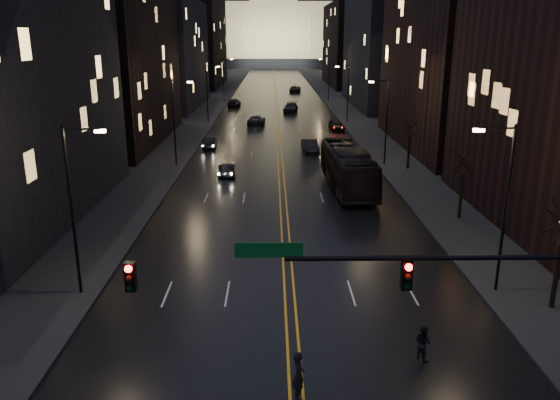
{
  "coord_description": "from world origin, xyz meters",
  "views": [
    {
      "loc": [
        -0.88,
        -16.3,
        13.05
      ],
      "look_at": [
        -0.46,
        13.14,
        4.25
      ],
      "focal_mm": 35.0,
      "sensor_mm": 36.0,
      "label": 1
    }
  ],
  "objects_px": {
    "oncoming_car_a": "(227,169)",
    "pedestrian_a": "(299,375)",
    "traffic_signal": "(478,288)",
    "oncoming_car_b": "(210,143)",
    "pedestrian_b": "(423,343)",
    "bus": "(348,168)",
    "receding_car_a": "(310,146)"
  },
  "relations": [
    {
      "from": "receding_car_a",
      "to": "pedestrian_b",
      "type": "relative_size",
      "value": 3.03
    },
    {
      "from": "traffic_signal",
      "to": "receding_car_a",
      "type": "bearing_deg",
      "value": 92.84
    },
    {
      "from": "traffic_signal",
      "to": "bus",
      "type": "height_order",
      "value": "traffic_signal"
    },
    {
      "from": "bus",
      "to": "pedestrian_b",
      "type": "distance_m",
      "value": 27.31
    },
    {
      "from": "oncoming_car_b",
      "to": "traffic_signal",
      "type": "bearing_deg",
      "value": 103.56
    },
    {
      "from": "traffic_signal",
      "to": "pedestrian_a",
      "type": "distance_m",
      "value": 7.26
    },
    {
      "from": "oncoming_car_a",
      "to": "pedestrian_b",
      "type": "height_order",
      "value": "pedestrian_b"
    },
    {
      "from": "oncoming_car_a",
      "to": "receding_car_a",
      "type": "height_order",
      "value": "receding_car_a"
    },
    {
      "from": "bus",
      "to": "pedestrian_b",
      "type": "bearing_deg",
      "value": -93.51
    },
    {
      "from": "pedestrian_a",
      "to": "traffic_signal",
      "type": "bearing_deg",
      "value": -114.24
    },
    {
      "from": "pedestrian_a",
      "to": "pedestrian_b",
      "type": "bearing_deg",
      "value": -76.75
    },
    {
      "from": "traffic_signal",
      "to": "bus",
      "type": "bearing_deg",
      "value": 90.07
    },
    {
      "from": "oncoming_car_b",
      "to": "pedestrian_b",
      "type": "distance_m",
      "value": 47.85
    },
    {
      "from": "receding_car_a",
      "to": "pedestrian_a",
      "type": "distance_m",
      "value": 45.7
    },
    {
      "from": "traffic_signal",
      "to": "oncoming_car_b",
      "type": "height_order",
      "value": "traffic_signal"
    },
    {
      "from": "oncoming_car_a",
      "to": "pedestrian_a",
      "type": "distance_m",
      "value": 34.94
    },
    {
      "from": "traffic_signal",
      "to": "bus",
      "type": "distance_m",
      "value": 31.24
    },
    {
      "from": "traffic_signal",
      "to": "oncoming_car_a",
      "type": "bearing_deg",
      "value": 107.47
    },
    {
      "from": "bus",
      "to": "pedestrian_a",
      "type": "height_order",
      "value": "bus"
    },
    {
      "from": "receding_car_a",
      "to": "oncoming_car_b",
      "type": "bearing_deg",
      "value": 162.98
    },
    {
      "from": "oncoming_car_b",
      "to": "receding_car_a",
      "type": "height_order",
      "value": "receding_car_a"
    },
    {
      "from": "oncoming_car_a",
      "to": "oncoming_car_b",
      "type": "relative_size",
      "value": 0.93
    },
    {
      "from": "oncoming_car_b",
      "to": "receding_car_a",
      "type": "distance_m",
      "value": 12.39
    },
    {
      "from": "pedestrian_a",
      "to": "oncoming_car_a",
      "type": "bearing_deg",
      "value": -3.24
    },
    {
      "from": "pedestrian_a",
      "to": "pedestrian_b",
      "type": "relative_size",
      "value": 1.27
    },
    {
      "from": "oncoming_car_a",
      "to": "pedestrian_a",
      "type": "bearing_deg",
      "value": 94.15
    },
    {
      "from": "traffic_signal",
      "to": "receding_car_a",
      "type": "relative_size",
      "value": 3.69
    },
    {
      "from": "oncoming_car_a",
      "to": "pedestrian_b",
      "type": "distance_m",
      "value": 33.75
    },
    {
      "from": "traffic_signal",
      "to": "pedestrian_b",
      "type": "xyz_separation_m",
      "value": [
        -0.51,
        3.78,
        -4.33
      ]
    },
    {
      "from": "traffic_signal",
      "to": "pedestrian_a",
      "type": "height_order",
      "value": "traffic_signal"
    },
    {
      "from": "traffic_signal",
      "to": "oncoming_car_b",
      "type": "xyz_separation_m",
      "value": [
        -14.41,
        49.57,
        -4.38
      ]
    },
    {
      "from": "receding_car_a",
      "to": "pedestrian_a",
      "type": "relative_size",
      "value": 2.39
    }
  ]
}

